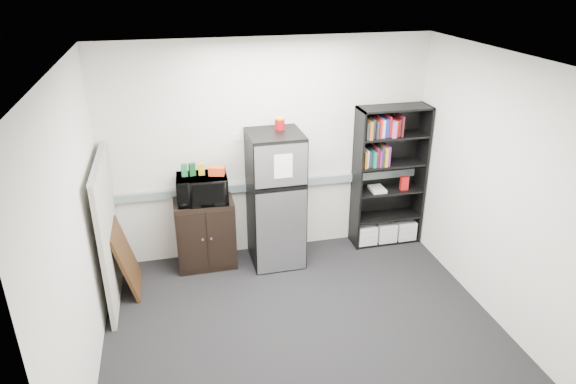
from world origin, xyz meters
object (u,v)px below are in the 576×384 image
object	(u,v)px
microwave	(202,189)
refrigerator	(276,199)
cubicle_partition	(108,232)
cabinet	(205,233)
bookshelf	(389,178)

from	to	relation	value
microwave	refrigerator	distance (m)	0.89
cubicle_partition	cabinet	size ratio (longest dim) A/B	1.85
cabinet	microwave	xyz separation A→B (m)	(0.00, -0.02, 0.60)
cubicle_partition	refrigerator	size ratio (longest dim) A/B	0.97
cabinet	refrigerator	bearing A→B (deg)	-5.30
cubicle_partition	cabinet	world-z (taller)	cubicle_partition
cabinet	refrigerator	xyz separation A→B (m)	(0.86, -0.08, 0.40)
cubicle_partition	microwave	bearing A→B (deg)	21.14
bookshelf	microwave	xyz separation A→B (m)	(-2.38, -0.08, 0.12)
bookshelf	refrigerator	world-z (taller)	bookshelf
cabinet	bookshelf	bearing A→B (deg)	1.55
bookshelf	refrigerator	size ratio (longest dim) A/B	1.11
bookshelf	refrigerator	xyz separation A→B (m)	(-1.52, -0.14, -0.08)
bookshelf	cubicle_partition	xyz separation A→B (m)	(-3.43, -0.49, -0.10)
microwave	cubicle_partition	bearing A→B (deg)	-156.42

